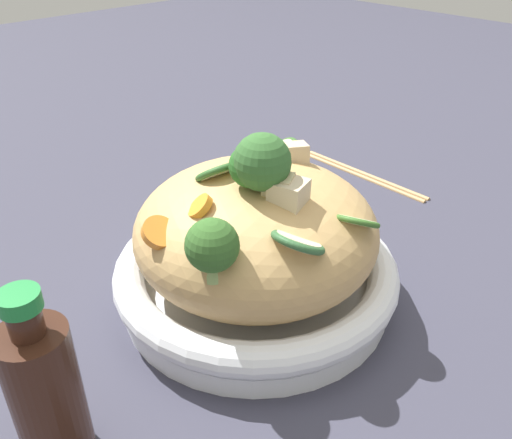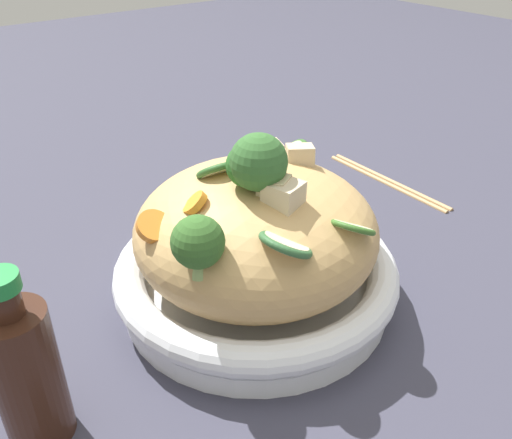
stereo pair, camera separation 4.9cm
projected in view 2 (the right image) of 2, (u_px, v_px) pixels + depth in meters
The scene contains 9 objects.
ground_plane at pixel (256, 297), 0.54m from camera, with size 3.00×3.00×0.00m, color #373746.
serving_bowl at pixel (256, 276), 0.53m from camera, with size 0.27×0.27×0.05m.
noodle_heap at pixel (256, 230), 0.50m from camera, with size 0.23×0.23×0.12m.
broccoli_florets at pixel (239, 187), 0.43m from camera, with size 0.14×0.09×0.09m.
carrot_coins at pixel (197, 201), 0.47m from camera, with size 0.19×0.09×0.04m.
zucchini_slices at pixel (283, 196), 0.47m from camera, with size 0.16×0.18×0.05m.
chicken_chunks at pixel (284, 174), 0.48m from camera, with size 0.10×0.13×0.04m.
soy_sauce_bottle at pixel (26, 373), 0.37m from camera, with size 0.05×0.05×0.15m.
chopsticks_pair at pixel (387, 180), 0.76m from camera, with size 0.02×0.21×0.01m.
Camera 2 is at (0.26, 0.34, 0.35)m, focal length 37.99 mm.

